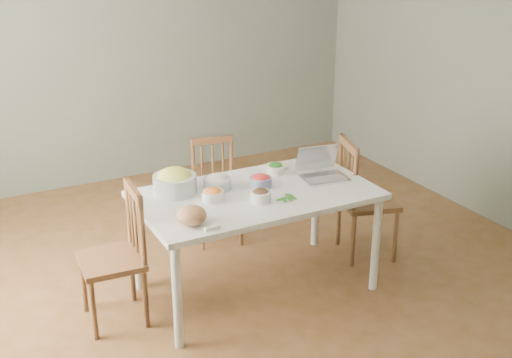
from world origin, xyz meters
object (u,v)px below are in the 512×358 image
chair_left (111,257)px  chair_right (368,198)px  bowl_squash (175,181)px  bread_boule (192,215)px  laptop (325,165)px  chair_far (217,193)px  dining_table (256,242)px

chair_left → chair_right: bearing=93.2°
chair_left → chair_right: 2.10m
bowl_squash → chair_left: bearing=-163.0°
bread_boule → laptop: size_ratio=0.57×
chair_right → bread_boule: 1.72m
chair_right → bowl_squash: (-1.56, 0.18, 0.38)m
bread_boule → bowl_squash: (0.09, 0.53, 0.03)m
chair_far → chair_right: bearing=-26.8°
dining_table → bowl_squash: bowl_squash is taller
dining_table → bowl_squash: size_ratio=5.44×
chair_left → bowl_squash: size_ratio=3.14×
bread_boule → dining_table: bearing=24.5°
chair_far → chair_right: chair_right is taller
chair_right → chair_left: bearing=106.4°
dining_table → laptop: (0.57, -0.02, 0.50)m
chair_left → chair_right: (2.10, -0.02, 0.01)m
dining_table → chair_far: (0.08, 0.86, 0.05)m
chair_right → dining_table: bearing=111.0°
bowl_squash → chair_right: bearing=-6.6°
dining_table → chair_right: 1.06m
chair_right → bread_boule: chair_right is taller
chair_far → laptop: (0.48, -0.88, 0.45)m
bowl_squash → laptop: (1.07, -0.27, 0.02)m
chair_left → bread_boule: (0.44, -0.37, 0.36)m
laptop → chair_far: bearing=126.4°
chair_right → laptop: laptop is taller
dining_table → chair_right: (1.05, 0.08, 0.10)m
chair_far → bowl_squash: size_ratio=2.86×
dining_table → chair_left: (-1.04, 0.09, 0.09)m
chair_right → bowl_squash: chair_right is taller
chair_far → bread_boule: bearing=-108.7°
dining_table → chair_left: chair_left is taller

